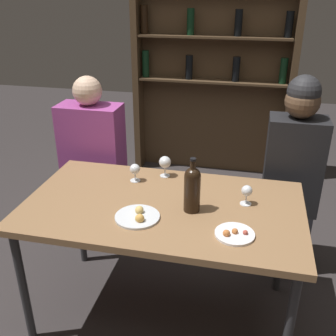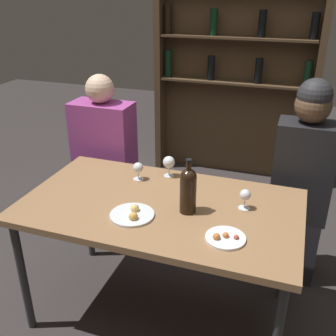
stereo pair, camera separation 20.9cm
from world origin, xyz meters
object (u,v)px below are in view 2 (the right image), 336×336
object	(u,v)px
wine_glass_2	(138,168)
wine_glass_0	(245,196)
wine_bottle	(188,189)
food_plate_1	(133,214)
food_plate_0	(225,238)
seated_person_right	(300,187)
wine_glass_1	(169,163)
seated_person_left	(106,167)

from	to	relation	value
wine_glass_2	wine_glass_0	bearing A→B (deg)	-11.36
wine_bottle	food_plate_1	size ratio (longest dim) A/B	1.30
wine_glass_0	food_plate_1	distance (m)	0.57
wine_glass_2	food_plate_0	bearing A→B (deg)	-35.24
wine_glass_2	food_plate_1	distance (m)	0.41
wine_glass_2	seated_person_right	xyz separation A→B (m)	(0.91, 0.40, -0.16)
wine_bottle	wine_glass_1	world-z (taller)	wine_bottle
food_plate_0	seated_person_left	world-z (taller)	seated_person_left
wine_glass_2	seated_person_left	size ratio (longest dim) A/B	0.08
food_plate_0	seated_person_left	distance (m)	1.33
wine_glass_2	seated_person_left	xyz separation A→B (m)	(-0.43, 0.40, -0.23)
food_plate_0	wine_glass_1	bearing A→B (deg)	130.46
food_plate_1	seated_person_left	bearing A→B (deg)	125.84
wine_glass_2	seated_person_right	bearing A→B (deg)	23.68
wine_glass_1	food_plate_0	distance (m)	0.69
wine_glass_1	food_plate_0	xyz separation A→B (m)	(0.45, -0.52, -0.08)
wine_bottle	wine_glass_2	xyz separation A→B (m)	(-0.37, 0.25, -0.06)
wine_bottle	wine_glass_0	distance (m)	0.30
food_plate_0	food_plate_1	bearing A→B (deg)	175.12
wine_glass_0	wine_glass_1	distance (m)	0.54
wine_glass_1	wine_glass_2	xyz separation A→B (m)	(-0.15, -0.10, -0.02)
wine_glass_0	food_plate_1	world-z (taller)	wine_glass_0
wine_bottle	wine_glass_2	size ratio (longest dim) A/B	2.70
wine_glass_1	food_plate_1	world-z (taller)	wine_glass_1
wine_glass_2	food_plate_1	bearing A→B (deg)	-71.08
wine_glass_1	wine_glass_2	distance (m)	0.18
food_plate_0	seated_person_right	world-z (taller)	seated_person_right
food_plate_1	seated_person_right	size ratio (longest dim) A/B	0.17
food_plate_0	food_plate_1	distance (m)	0.47
seated_person_left	wine_glass_0	bearing A→B (deg)	-26.13
wine_glass_0	wine_glass_2	bearing A→B (deg)	168.64
wine_bottle	seated_person_left	world-z (taller)	seated_person_left
wine_bottle	seated_person_right	xyz separation A→B (m)	(0.53, 0.65, -0.22)
seated_person_left	wine_bottle	bearing A→B (deg)	-38.72
food_plate_0	food_plate_1	size ratio (longest dim) A/B	0.83
wine_glass_2	food_plate_1	world-z (taller)	wine_glass_2
seated_person_right	food_plate_1	bearing A→B (deg)	-134.71
wine_bottle	food_plate_0	distance (m)	0.31
wine_glass_2	food_plate_0	distance (m)	0.74
seated_person_right	wine_glass_0	bearing A→B (deg)	-116.96
food_plate_0	wine_glass_0	bearing A→B (deg)	82.81
seated_person_right	wine_glass_1	bearing A→B (deg)	-158.37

